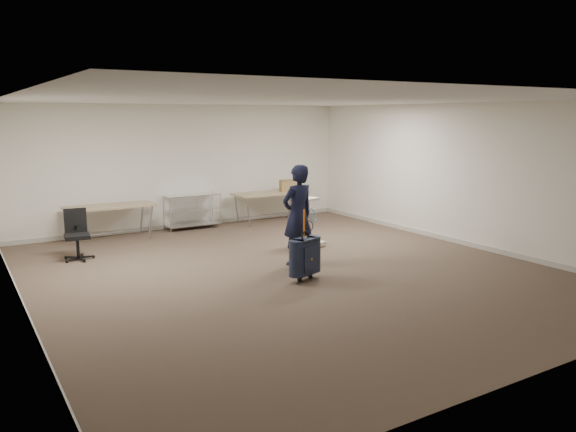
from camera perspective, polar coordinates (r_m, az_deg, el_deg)
ground at (r=9.36m, az=0.06°, el=-5.66°), size 9.00×9.00×0.00m
room_shell at (r=10.51m, az=-3.89°, el=-3.63°), size 8.00×9.00×9.00m
folding_table_left at (r=12.10m, az=-17.66°, el=0.78°), size 1.80×0.75×0.73m
folding_table_right at (r=13.50m, az=-1.83°, el=2.19°), size 1.80×0.75×0.73m
wire_shelf at (r=12.95m, az=-9.70°, el=0.64°), size 1.22×0.47×0.80m
person at (r=9.62m, az=1.00°, el=0.10°), size 0.68×0.50×1.74m
suitcase at (r=8.78m, az=1.74°, el=-4.13°), size 0.47×0.35×1.13m
office_chair at (r=10.75m, az=-20.60°, el=-2.72°), size 0.55×0.55×0.91m
equipment_cart at (r=11.04m, az=1.99°, el=-1.84°), size 0.65×0.65×0.98m
cardboard_box at (r=13.72m, az=-0.03°, el=3.12°), size 0.42×0.36×0.27m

